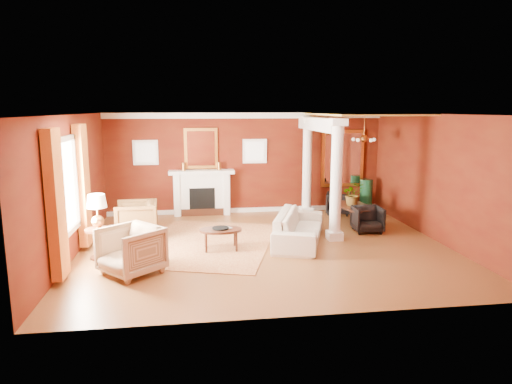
{
  "coord_description": "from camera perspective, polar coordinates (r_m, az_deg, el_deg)",
  "views": [
    {
      "loc": [
        -1.53,
        -9.63,
        3.02
      ],
      "look_at": [
        -0.13,
        0.46,
        1.15
      ],
      "focal_mm": 32.0,
      "sensor_mm": 36.0,
      "label": 1
    }
  ],
  "objects": [
    {
      "name": "flank_window_left",
      "position": [
        13.22,
        -13.64,
        4.81
      ],
      "size": [
        0.7,
        0.07,
        0.7
      ],
      "color": "white",
      "rests_on": "room_shell"
    },
    {
      "name": "flank_window_right",
      "position": [
        13.27,
        -0.16,
        5.13
      ],
      "size": [
        0.7,
        0.07,
        0.7
      ],
      "color": "white",
      "rests_on": "room_shell"
    },
    {
      "name": "armchair_stripe",
      "position": [
        8.74,
        -15.37,
        -6.79
      ],
      "size": [
        1.31,
        1.31,
        0.99
      ],
      "primitive_type": "imported",
      "rotation": [
        0.0,
        0.0,
        -0.83
      ],
      "color": "tan",
      "rests_on": "ground"
    },
    {
      "name": "rug",
      "position": [
        10.48,
        -6.14,
        -6.36
      ],
      "size": [
        3.76,
        4.39,
        0.01
      ],
      "primitive_type": "cube",
      "rotation": [
        0.0,
        0.0,
        -0.29
      ],
      "color": "maroon",
      "rests_on": "ground"
    },
    {
      "name": "fireplace",
      "position": [
        13.17,
        -6.77,
        -0.06
      ],
      "size": [
        1.85,
        0.42,
        1.29
      ],
      "color": "white",
      "rests_on": "ground"
    },
    {
      "name": "column_back",
      "position": [
        13.14,
        6.41,
        3.37
      ],
      "size": [
        0.36,
        0.36,
        2.8
      ],
      "color": "white",
      "rests_on": "ground"
    },
    {
      "name": "column_front",
      "position": [
        10.57,
        10.0,
        1.57
      ],
      "size": [
        0.36,
        0.36,
        2.8
      ],
      "color": "white",
      "rests_on": "ground"
    },
    {
      "name": "base_trim",
      "position": [
        13.51,
        -1.2,
        -2.26
      ],
      "size": [
        8.0,
        0.08,
        0.12
      ],
      "primitive_type": "cube",
      "color": "white",
      "rests_on": "ground"
    },
    {
      "name": "dining_table",
      "position": [
        12.36,
        12.28,
        -2.1
      ],
      "size": [
        0.72,
        1.48,
        0.79
      ],
      "primitive_type": "imported",
      "rotation": [
        0.0,
        0.0,
        1.74
      ],
      "color": "black",
      "rests_on": "ground"
    },
    {
      "name": "left_window",
      "position": [
        9.47,
        -22.23,
        -0.08
      ],
      "size": [
        0.21,
        2.55,
        2.6
      ],
      "color": "white",
      "rests_on": "room_shell"
    },
    {
      "name": "coffee_book",
      "position": [
        9.86,
        -4.12,
        -3.96
      ],
      "size": [
        0.15,
        0.1,
        0.23
      ],
      "primitive_type": "imported",
      "rotation": [
        0.0,
        0.0,
        0.52
      ],
      "color": "black",
      "rests_on": "coffee_table"
    },
    {
      "name": "potted_plant",
      "position": [
        12.22,
        12.05,
        0.79
      ],
      "size": [
        0.57,
        0.63,
        0.47
      ],
      "primitive_type": "imported",
      "rotation": [
        0.0,
        0.0,
        -0.04
      ],
      "color": "#26591E",
      "rests_on": "dining_table"
    },
    {
      "name": "amber_ceiling",
      "position": [
        12.2,
        13.33,
        9.42
      ],
      "size": [
        2.3,
        3.4,
        0.04
      ],
      "primitive_type": "cube",
      "color": "gold",
      "rests_on": "room_shell"
    },
    {
      "name": "side_table",
      "position": [
        9.72,
        -19.19,
        -2.93
      ],
      "size": [
        0.53,
        0.53,
        1.33
      ],
      "rotation": [
        0.0,
        0.0,
        -0.07
      ],
      "color": "black",
      "rests_on": "ground"
    },
    {
      "name": "crown_trim",
      "position": [
        13.18,
        -1.25,
        9.53
      ],
      "size": [
        8.0,
        0.08,
        0.16
      ],
      "primitive_type": "cube",
      "color": "white",
      "rests_on": "room_shell"
    },
    {
      "name": "sofa",
      "position": [
        10.45,
        5.43,
        -3.78
      ],
      "size": [
        1.45,
        2.48,
        0.93
      ],
      "primitive_type": "imported",
      "rotation": [
        0.0,
        0.0,
        1.23
      ],
      "color": "beige",
      "rests_on": "ground"
    },
    {
      "name": "chandelier",
      "position": [
        12.29,
        13.34,
        6.52
      ],
      "size": [
        0.6,
        0.62,
        0.75
      ],
      "color": "#B87B3A",
      "rests_on": "room_shell"
    },
    {
      "name": "room_shell",
      "position": [
        9.8,
        1.12,
        4.53
      ],
      "size": [
        8.04,
        7.04,
        2.92
      ],
      "color": "#5C200C",
      "rests_on": "ground"
    },
    {
      "name": "ground",
      "position": [
        10.21,
        1.08,
        -6.81
      ],
      "size": [
        8.0,
        8.0,
        0.0
      ],
      "primitive_type": "plane",
      "color": "brown",
      "rests_on": "ground"
    },
    {
      "name": "dining_mirror",
      "position": [
        13.89,
        10.77,
        4.15
      ],
      "size": [
        1.3,
        0.07,
        1.7
      ],
      "color": "gold",
      "rests_on": "room_shell"
    },
    {
      "name": "dining_chair_near",
      "position": [
        11.62,
        13.78,
        -3.18
      ],
      "size": [
        0.72,
        0.68,
        0.71
      ],
      "primitive_type": "imported",
      "rotation": [
        0.0,
        0.0,
        -0.06
      ],
      "color": "black",
      "rests_on": "ground"
    },
    {
      "name": "green_urn",
      "position": [
        13.85,
        13.56,
        -0.86
      ],
      "size": [
        0.41,
        0.41,
        0.98
      ],
      "color": "#133D21",
      "rests_on": "ground"
    },
    {
      "name": "armchair_leopard",
      "position": [
        11.14,
        -14.72,
        -3.13
      ],
      "size": [
        0.93,
        0.98,
        0.96
      ],
      "primitive_type": "imported",
      "rotation": [
        0.0,
        0.0,
        -1.51
      ],
      "color": "black",
      "rests_on": "ground"
    },
    {
      "name": "overmantel_mirror",
      "position": [
        13.14,
        -6.9,
        5.44
      ],
      "size": [
        0.95,
        0.07,
        1.15
      ],
      "color": "gold",
      "rests_on": "fireplace"
    },
    {
      "name": "header_beam",
      "position": [
        11.98,
        7.83,
        8.39
      ],
      "size": [
        0.3,
        3.2,
        0.32
      ],
      "primitive_type": "cube",
      "color": "white",
      "rests_on": "column_front"
    },
    {
      "name": "dining_chair_far",
      "position": [
        13.42,
        10.26,
        -1.25
      ],
      "size": [
        0.85,
        0.83,
        0.7
      ],
      "primitive_type": "imported",
      "rotation": [
        0.0,
        0.0,
        2.79
      ],
      "color": "black",
      "rests_on": "ground"
    },
    {
      "name": "coffee_table",
      "position": [
        9.88,
        -4.44,
        -4.89
      ],
      "size": [
        0.92,
        0.92,
        0.47
      ],
      "rotation": [
        0.0,
        0.0,
        0.13
      ],
      "color": "black",
      "rests_on": "ground"
    }
  ]
}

